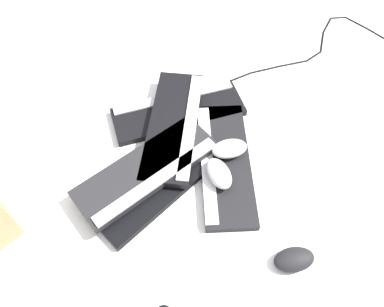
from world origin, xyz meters
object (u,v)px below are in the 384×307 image
keyboard_2 (224,163)px  mouse_0 (229,149)px  keyboard_3 (174,125)px  mouse_3 (294,259)px  keyboard_4 (147,170)px  keyboard_1 (159,181)px  mouse_1 (219,173)px  keyboard_0 (178,111)px

keyboard_2 → mouse_0: size_ratio=4.02×
keyboard_3 → mouse_0: 0.20m
keyboard_2 → mouse_3: mouse_3 is taller
mouse_0 → mouse_3: size_ratio=1.00×
keyboard_4 → keyboard_1: bearing=-126.2°
mouse_0 → keyboard_3: bearing=136.6°
mouse_1 → keyboard_2: bearing=136.5°
keyboard_0 → mouse_0: 0.24m
mouse_0 → mouse_1: (-0.09, 0.04, 0.00)m
keyboard_2 → keyboard_0: bearing=32.0°
mouse_0 → mouse_1: 0.09m
keyboard_1 → mouse_1: 0.18m
keyboard_0 → mouse_1: (-0.27, -0.11, 0.04)m
mouse_1 → mouse_3: bearing=13.9°
mouse_3 → keyboard_2: bearing=107.4°
keyboard_0 → keyboard_1: 0.28m
mouse_3 → keyboard_0: bearing=110.1°
mouse_0 → mouse_1: size_ratio=1.00×
keyboard_0 → mouse_3: (-0.53, -0.28, 0.01)m
mouse_0 → mouse_3: mouse_0 is taller
keyboard_0 → mouse_3: 0.60m
keyboard_2 → keyboard_4: bearing=97.5°
keyboard_1 → keyboard_3: keyboard_3 is taller
keyboard_3 → mouse_0: bearing=-122.7°
keyboard_2 → mouse_3: size_ratio=4.02×
keyboard_0 → mouse_0: size_ratio=4.21×
keyboard_2 → mouse_1: size_ratio=4.02×
keyboard_0 → keyboard_3: (-0.08, 0.02, 0.03)m
keyboard_4 → mouse_1: bearing=-97.6°
mouse_0 → mouse_1: same height
keyboard_2 → keyboard_3: keyboard_3 is taller
keyboard_3 → mouse_1: size_ratio=4.17×
keyboard_2 → mouse_3: (-0.31, -0.15, 0.01)m
keyboard_0 → mouse_1: size_ratio=4.21×
mouse_1 → keyboard_1: bearing=-111.9°
keyboard_1 → mouse_3: mouse_3 is taller
keyboard_0 → mouse_1: mouse_1 is taller
keyboard_1 → mouse_3: 0.44m
keyboard_0 → mouse_3: size_ratio=4.21×
keyboard_3 → mouse_3: keyboard_3 is taller
keyboard_3 → mouse_3: 0.54m
keyboard_0 → keyboard_1: size_ratio=1.08×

